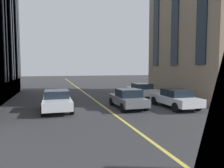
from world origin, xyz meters
The scene contains 5 objects.
lane_centre_line centered at (20.00, 0.00, 0.00)m, with size 80.00×0.16×0.01m.
car_grey_parked_a centered at (14.40, -1.55, 0.70)m, with size 3.90×1.89×1.40m.
car_white_far centered at (19.41, -4.90, 0.70)m, with size 4.40×1.95×1.37m.
car_white_parked_b centered at (13.56, -4.90, 0.70)m, with size 4.40×1.95×1.37m.
car_white_mid centered at (14.99, 3.40, 0.70)m, with size 4.40×1.95×1.37m.
Camera 1 is at (0.69, 3.72, 2.88)m, focal length 32.77 mm.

